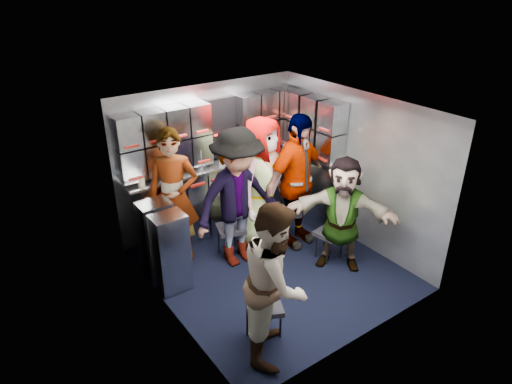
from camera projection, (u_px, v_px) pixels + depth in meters
floor at (271, 269)px, 5.86m from camera, size 3.00×3.00×0.00m
wall_back at (209, 157)px, 6.49m from camera, size 2.80×0.04×2.10m
wall_left at (164, 231)px, 4.67m from camera, size 0.04×3.00×2.10m
wall_right at (356, 169)px, 6.12m from camera, size 0.04×3.00×2.10m
ceiling at (274, 109)px, 4.93m from camera, size 2.80×3.00×0.02m
cart_bank_back at (218, 197)px, 6.58m from camera, size 2.68×0.38×0.99m
cart_bank_left at (164, 246)px, 5.43m from camera, size 0.38×0.76×0.99m
counter at (217, 164)px, 6.36m from camera, size 2.68×0.42×0.03m
locker_bank_back at (213, 130)px, 6.19m from camera, size 2.68×0.28×0.82m
locker_bank_right at (314, 126)px, 6.36m from camera, size 0.28×1.00×0.82m
right_cabinet at (315, 192)px, 6.72m from camera, size 0.28×1.20×1.00m
coffee_niche at (222, 128)px, 6.34m from camera, size 0.46×0.16×0.84m
red_latch_strip at (225, 178)px, 6.27m from camera, size 2.60×0.02×0.03m
jump_seat_near_left at (264, 308)px, 4.62m from camera, size 0.46×0.46×0.42m
jump_seat_mid_left at (231, 230)px, 6.00m from camera, size 0.44×0.43×0.42m
jump_seat_center at (254, 212)px, 6.40m from camera, size 0.45×0.44×0.44m
jump_seat_mid_right at (286, 213)px, 6.41m from camera, size 0.45×0.44×0.42m
jump_seat_near_right at (330, 234)px, 5.93m from camera, size 0.39×0.38×0.40m
attendant_standing at (174, 197)px, 5.73m from camera, size 0.77×0.73×1.77m
attendant_arc_a at (276, 281)px, 4.29m from camera, size 1.00×1.01×1.64m
attendant_arc_b at (238, 199)px, 5.63m from camera, size 1.18×0.69×1.82m
attendant_arc_c at (261, 183)px, 6.04m from camera, size 1.04×0.88×1.82m
attendant_arc_d at (296, 182)px, 6.04m from camera, size 1.15×0.62×1.85m
attendant_arc_e at (342, 214)px, 5.63m from camera, size 1.24×1.33×1.49m
bottle_left at (200, 159)px, 6.11m from camera, size 0.06×0.06×0.27m
bottle_mid at (221, 155)px, 6.28m from camera, size 0.07×0.07×0.26m
bottle_right at (238, 151)px, 6.42m from camera, size 0.07×0.07×0.26m
cup_left at (141, 181)px, 5.70m from camera, size 0.09×0.09×0.10m
cup_right at (285, 144)px, 6.89m from camera, size 0.09×0.09×0.10m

